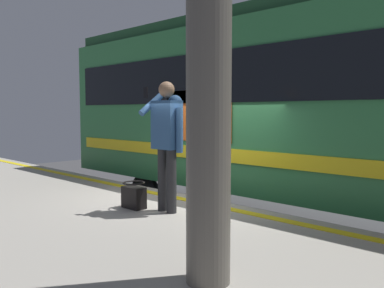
{
  "coord_description": "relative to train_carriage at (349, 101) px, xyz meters",
  "views": [
    {
      "loc": [
        -4.53,
        4.81,
        2.39
      ],
      "look_at": [
        -0.21,
        0.3,
        1.89
      ],
      "focal_mm": 37.91,
      "sensor_mm": 36.0,
      "label": 1
    }
  ],
  "objects": [
    {
      "name": "ground_plane",
      "position": [
        1.64,
        2.1,
        -2.57
      ],
      "size": [
        26.8,
        26.8,
        0.0
      ],
      "primitive_type": "plane",
      "color": "#3D3D3F"
    },
    {
      "name": "platform",
      "position": [
        1.64,
        4.05,
        -2.07
      ],
      "size": [
        17.87,
        3.91,
        0.99
      ],
      "primitive_type": "cube",
      "color": "#9E998E",
      "rests_on": "ground"
    },
    {
      "name": "safety_line",
      "position": [
        1.64,
        2.4,
        -1.58
      ],
      "size": [
        17.51,
        0.16,
        0.01
      ],
      "primitive_type": "cube",
      "color": "yellow",
      "rests_on": "platform"
    },
    {
      "name": "track_rail_near",
      "position": [
        1.64,
        0.71,
        -2.49
      ],
      "size": [
        23.23,
        0.08,
        0.16
      ],
      "primitive_type": "cube",
      "color": "slate",
      "rests_on": "ground"
    },
    {
      "name": "track_rail_far",
      "position": [
        1.64,
        -0.72,
        -2.49
      ],
      "size": [
        23.23,
        0.08,
        0.16
      ],
      "primitive_type": "cube",
      "color": "slate",
      "rests_on": "ground"
    },
    {
      "name": "train_carriage",
      "position": [
        0.0,
        0.0,
        0.0
      ],
      "size": [
        12.62,
        2.91,
        4.06
      ],
      "color": "#2D723F",
      "rests_on": "ground"
    },
    {
      "name": "passenger",
      "position": [
        1.23,
        3.11,
        -0.51
      ],
      "size": [
        0.57,
        0.55,
        1.81
      ],
      "color": "#262628",
      "rests_on": "platform"
    },
    {
      "name": "handbag",
      "position": [
        1.73,
        3.31,
        -1.4
      ],
      "size": [
        0.36,
        0.33,
        0.38
      ],
      "color": "black",
      "rests_on": "platform"
    },
    {
      "name": "station_column",
      "position": [
        -0.74,
        4.48,
        0.31
      ],
      "size": [
        0.36,
        0.36,
        3.77
      ],
      "primitive_type": "cylinder",
      "color": "#59544C",
      "rests_on": "platform"
    }
  ]
}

